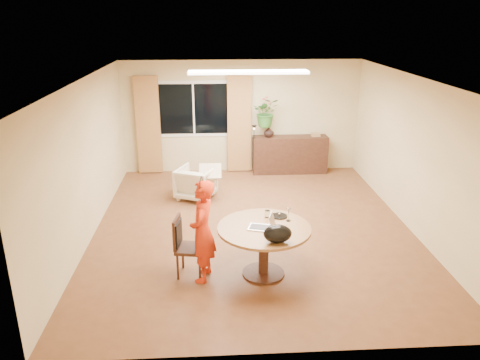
{
  "coord_description": "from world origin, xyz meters",
  "views": [
    {
      "loc": [
        -0.68,
        -7.48,
        3.59
      ],
      "look_at": [
        -0.24,
        -0.2,
        0.97
      ],
      "focal_mm": 35.0,
      "sensor_mm": 36.0,
      "label": 1
    }
  ],
  "objects_px": {
    "sideboard": "(290,155)",
    "armchair": "(196,183)",
    "child": "(203,231)",
    "dining_chair": "(190,247)",
    "dining_table": "(264,237)"
  },
  "relations": [
    {
      "from": "sideboard",
      "to": "armchair",
      "type": "bearing_deg",
      "value": -144.99
    },
    {
      "from": "child",
      "to": "armchair",
      "type": "distance_m",
      "value": 3.14
    },
    {
      "from": "dining_chair",
      "to": "child",
      "type": "height_order",
      "value": "child"
    },
    {
      "from": "child",
      "to": "sideboard",
      "type": "bearing_deg",
      "value": 166.94
    },
    {
      "from": "dining_chair",
      "to": "sideboard",
      "type": "height_order",
      "value": "dining_chair"
    },
    {
      "from": "dining_table",
      "to": "dining_chair",
      "type": "height_order",
      "value": "dining_chair"
    },
    {
      "from": "child",
      "to": "sideboard",
      "type": "relative_size",
      "value": 0.85
    },
    {
      "from": "armchair",
      "to": "sideboard",
      "type": "bearing_deg",
      "value": -121.83
    },
    {
      "from": "dining_chair",
      "to": "child",
      "type": "xyz_separation_m",
      "value": [
        0.18,
        -0.11,
        0.29
      ]
    },
    {
      "from": "dining_table",
      "to": "child",
      "type": "height_order",
      "value": "child"
    },
    {
      "from": "dining_chair",
      "to": "armchair",
      "type": "bearing_deg",
      "value": 100.05
    },
    {
      "from": "dining_table",
      "to": "armchair",
      "type": "bearing_deg",
      "value": 109.04
    },
    {
      "from": "dining_table",
      "to": "armchair",
      "type": "height_order",
      "value": "dining_table"
    },
    {
      "from": "dining_chair",
      "to": "child",
      "type": "relative_size",
      "value": 0.6
    },
    {
      "from": "dining_table",
      "to": "sideboard",
      "type": "bearing_deg",
      "value": 76.29
    }
  ]
}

